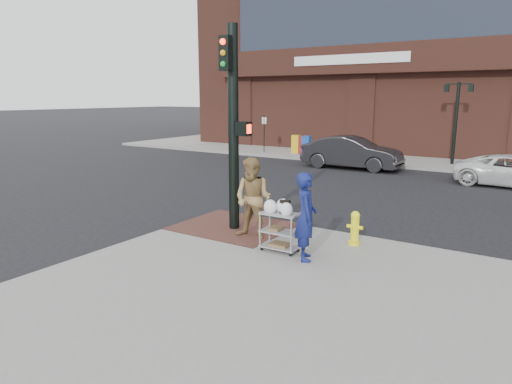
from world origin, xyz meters
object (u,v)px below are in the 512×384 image
Objects in this scene: lamp_post at (456,114)px; woman_blue at (306,216)px; sedan_dark at (352,153)px; traffic_signal_pole at (233,123)px; utility_cart at (280,228)px; pedestrian_tan at (253,198)px; fire_hydrant at (355,228)px.

lamp_post reaches higher than woman_blue.
traffic_signal_pole is at bearing -174.23° from sedan_dark.
lamp_post reaches higher than utility_cart.
utility_cart is at bearing -25.20° from traffic_signal_pole.
traffic_signal_pole is at bearing -99.24° from lamp_post.
traffic_signal_pole is 1.04× the size of sedan_dark.
fire_hydrant is (2.22, 0.83, -0.56)m from pedestrian_tan.
pedestrian_tan is at bearing -170.70° from sedan_dark.
utility_cart is at bearing -166.76° from sedan_dark.
lamp_post is 16.23m from utility_cart.
lamp_post is 15.43m from traffic_signal_pole.
traffic_signal_pole is 2.73× the size of woman_blue.
fire_hydrant is at bearing -50.52° from woman_blue.
woman_blue is 1.59× the size of utility_cart.
fire_hydrant is at bearing 8.31° from traffic_signal_pole.
woman_blue is at bearing -89.78° from lamp_post.
utility_cart is at bearing 46.39° from woman_blue.
pedestrian_tan reaches higher than fire_hydrant.
fire_hydrant is at bearing -159.79° from sedan_dark.
pedestrian_tan is (0.83, -0.38, -1.72)m from traffic_signal_pole.
fire_hydrant is (0.57, -14.78, -2.07)m from lamp_post.
traffic_signal_pole is 3.83m from fire_hydrant.
sedan_dark is 6.08× the size of fire_hydrant.
traffic_signal_pole reaches higher than sedan_dark.
utility_cart is at bearing -132.46° from fire_hydrant.
traffic_signal_pole is 1.94m from pedestrian_tan.
lamp_post is at bearing 87.76° from utility_cart.
woman_blue reaches higher than fire_hydrant.
sedan_dark is (-4.08, 12.93, -0.28)m from woman_blue.
lamp_post is at bearing 80.08° from pedestrian_tan.
sedan_dark is 13.22m from utility_cart.
traffic_signal_pole is at bearing -171.69° from fire_hydrant.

